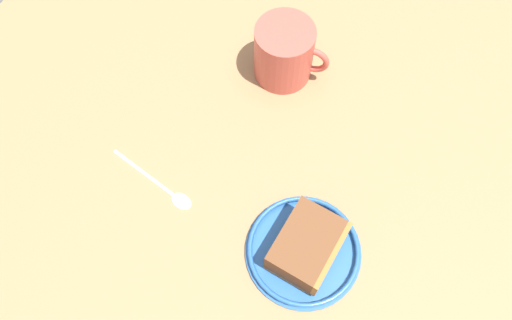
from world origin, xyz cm
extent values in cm
cube|color=#936D47|center=(0.00, 0.00, -1.00)|extent=(111.08, 111.08, 2.00)
cylinder|color=#26599E|center=(-7.76, -5.18, 0.45)|extent=(14.67, 14.67, 0.90)
torus|color=#26599E|center=(-7.76, -5.18, 1.20)|extent=(14.10, 14.10, 0.60)
cube|color=#9E662D|center=(-7.76, -5.18, 1.20)|extent=(9.24, 6.72, 0.60)
cube|color=brown|center=(-7.76, -5.18, 3.60)|extent=(9.24, 6.72, 4.20)
cube|color=#9E662D|center=(-7.90, -8.65, 3.60)|extent=(9.01, 0.97, 4.20)
cylinder|color=#BF4C3F|center=(15.49, 9.67, 4.52)|extent=(8.44, 8.44, 9.04)
cylinder|color=black|center=(15.49, 9.67, 7.87)|extent=(7.43, 7.43, 0.40)
torus|color=#BF4C3F|center=(16.24, 5.51, 4.52)|extent=(1.74, 4.95, 4.87)
ellipsoid|color=silver|center=(-9.29, 11.99, 0.40)|extent=(2.44, 3.27, 0.80)
cylinder|color=silver|center=(-8.23, 18.74, 0.25)|extent=(2.14, 10.62, 0.50)
camera|label=1|loc=(-24.57, -7.48, 62.25)|focal=35.05mm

